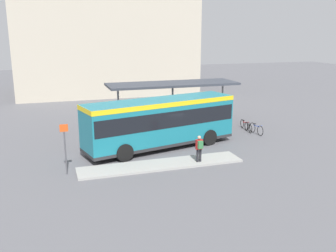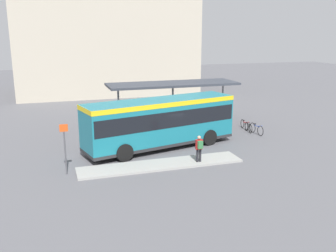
# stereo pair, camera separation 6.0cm
# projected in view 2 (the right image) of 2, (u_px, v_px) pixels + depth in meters

# --- Properties ---
(ground_plane) EXTENTS (120.00, 120.00, 0.00)m
(ground_plane) POSITION_uv_depth(u_px,v_px,m) (161.00, 148.00, 24.97)
(ground_plane) COLOR #5B5B60
(curb_island) EXTENTS (9.61, 1.80, 0.12)m
(curb_island) POSITION_uv_depth(u_px,v_px,m) (161.00, 165.00, 21.66)
(curb_island) COLOR #9E9E99
(curb_island) RESTS_ON ground_plane
(city_bus) EXTENTS (10.56, 4.77, 3.28)m
(city_bus) POSITION_uv_depth(u_px,v_px,m) (161.00, 120.00, 24.51)
(city_bus) COLOR #197284
(city_bus) RESTS_ON ground_plane
(pedestrian_waiting) EXTENTS (0.39, 0.40, 1.58)m
(pedestrian_waiting) POSITION_uv_depth(u_px,v_px,m) (199.00, 147.00, 21.72)
(pedestrian_waiting) COLOR #232328
(pedestrian_waiting) RESTS_ON curb_island
(bicycle_blue) EXTENTS (0.48, 1.81, 0.78)m
(bicycle_blue) POSITION_uv_depth(u_px,v_px,m) (256.00, 129.00, 28.30)
(bicycle_blue) COLOR black
(bicycle_blue) RESTS_ON ground_plane
(bicycle_black) EXTENTS (0.48, 1.56, 0.68)m
(bicycle_black) POSITION_uv_depth(u_px,v_px,m) (248.00, 127.00, 28.98)
(bicycle_black) COLOR black
(bicycle_black) RESTS_ON ground_plane
(bicycle_red) EXTENTS (0.48, 1.62, 0.70)m
(bicycle_red) POSITION_uv_depth(u_px,v_px,m) (244.00, 125.00, 29.74)
(bicycle_red) COLOR black
(bicycle_red) RESTS_ON ground_plane
(station_shelter) EXTENTS (10.72, 3.40, 3.47)m
(station_shelter) POSITION_uv_depth(u_px,v_px,m) (173.00, 85.00, 30.71)
(station_shelter) COLOR #383D47
(station_shelter) RESTS_ON ground_plane
(platform_sign) EXTENTS (0.44, 0.08, 2.80)m
(platform_sign) POSITION_uv_depth(u_px,v_px,m) (65.00, 147.00, 19.99)
(platform_sign) COLOR #4C4C51
(platform_sign) RESTS_ON ground_plane
(station_building) EXTENTS (21.45, 12.91, 11.20)m
(station_building) POSITION_uv_depth(u_px,v_px,m) (105.00, 47.00, 48.02)
(station_building) COLOR #BCB29E
(station_building) RESTS_ON ground_plane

